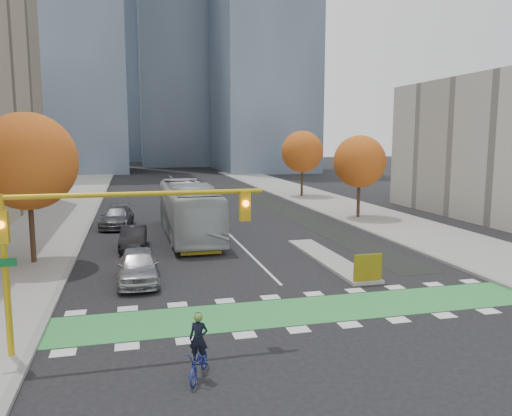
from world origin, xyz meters
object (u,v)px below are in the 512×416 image
parked_car_a (138,266)px  parked_car_c (117,217)px  tree_east_far (302,152)px  parked_car_b (133,238)px  hazard_board (368,268)px  tree_west (28,162)px  bus (189,210)px  cyclist (199,356)px  traffic_signal_west (92,229)px  tree_east_near (359,162)px

parked_car_a → parked_car_c: size_ratio=0.89×
tree_east_far → parked_car_b: bearing=-129.4°
parked_car_a → parked_car_b: size_ratio=1.11×
hazard_board → parked_car_a: 10.91m
hazard_board → tree_west: 18.44m
tree_west → parked_car_c: bearing=69.2°
tree_west → parked_car_c: tree_west is taller
bus → tree_west: bearing=-147.3°
parked_car_c → cyclist: bearing=-76.2°
traffic_signal_west → tree_east_far: bearing=62.1°
hazard_board → tree_east_far: size_ratio=0.18×
traffic_signal_west → parked_car_a: (1.43, 7.68, -3.23)m
parked_car_a → parked_car_c: (-1.39, 15.63, -0.03)m
hazard_board → traffic_signal_west: 13.23m
hazard_board → traffic_signal_west: size_ratio=0.16×
bus → parked_car_b: (-3.83, -3.32, -1.17)m
parked_car_b → parked_car_a: bearing=-84.5°
tree_west → traffic_signal_west: bearing=-72.0°
parked_car_a → tree_west: bearing=140.2°
tree_east_far → hazard_board: bearing=-104.1°
tree_east_near → parked_car_c: bearing=177.7°
hazard_board → parked_car_c: 22.07m
traffic_signal_west → parked_car_b: bearing=85.3°
tree_west → traffic_signal_west: 13.25m
hazard_board → parked_car_b: bearing=135.8°
hazard_board → parked_car_a: parked_car_a is taller
tree_east_far → traffic_signal_west: bearing=-117.9°
tree_east_near → parked_car_a: bearing=-141.3°
tree_east_near → parked_car_c: tree_east_near is taller
tree_west → traffic_signal_west: size_ratio=0.96×
tree_east_far → parked_car_b: tree_east_far is taller
parked_car_a → parked_car_c: parked_car_a is taller
bus → parked_car_c: bearing=135.6°
tree_west → parked_car_a: size_ratio=1.73×
tree_east_far → parked_car_a: 36.49m
hazard_board → parked_car_a: (-10.50, 2.97, 0.01)m
parked_car_a → traffic_signal_west: bearing=-99.0°
tree_east_near → cyclist: bearing=-124.0°
traffic_signal_west → cyclist: size_ratio=4.39×
traffic_signal_west → tree_east_near: bearing=48.5°
tree_west → bus: size_ratio=0.61×
tree_west → parked_car_a: 8.76m
cyclist → bus: (2.10, 21.05, 1.22)m
parked_car_a → parked_car_b: (-0.19, 7.44, -0.10)m
bus → parked_car_a: size_ratio=2.83×
bus → tree_east_near: bearing=15.0°
tree_east_near → cyclist: tree_east_near is taller
hazard_board → tree_east_far: bearing=75.9°
hazard_board → tree_east_far: 35.13m
tree_east_far → parked_car_a: bearing=-121.6°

